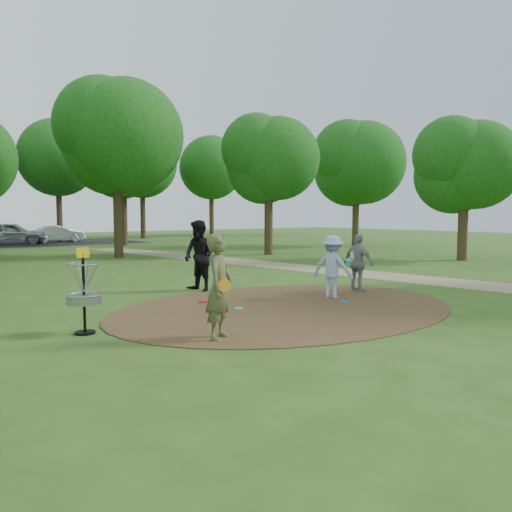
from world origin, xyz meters
TOP-DOWN VIEW (x-y plane):
  - ground at (0.00, 0.00)m, footprint 100.00×100.00m
  - dirt_clearing at (0.00, 0.00)m, footprint 8.40×8.40m
  - footpath at (6.50, 2.00)m, footprint 7.55×39.89m
  - parking_lot at (2.00, 30.00)m, footprint 14.00×8.00m
  - player_observer_with_disc at (-2.81, -1.49)m, footprint 0.78×0.74m
  - player_throwing_with_disc at (1.73, 0.29)m, footprint 1.16×1.18m
  - player_walking_with_disc at (-0.35, 3.32)m, footprint 0.89×1.06m
  - player_waiting_with_disc at (2.99, 0.55)m, footprint 0.53×0.96m
  - disc_ground_cyan at (-1.04, 0.48)m, footprint 0.22×0.22m
  - disc_ground_blue at (1.48, -0.33)m, footprint 0.22×0.22m
  - disc_ground_red at (-1.23, 1.67)m, footprint 0.22×0.22m
  - car_left at (0.14, 30.18)m, footprint 4.95×3.17m
  - car_right at (3.43, 30.57)m, footprint 3.84×1.43m
  - disc_golf_basket at (-4.50, 0.30)m, footprint 0.63×0.63m
  - tree_ring at (0.55, 9.83)m, footprint 37.46×45.10m

SIDE VIEW (x-z plane):
  - ground at x=0.00m, z-range 0.00..0.00m
  - parking_lot at x=2.00m, z-range 0.00..0.01m
  - footpath at x=6.50m, z-range 0.00..0.01m
  - dirt_clearing at x=0.00m, z-range 0.00..0.02m
  - disc_ground_cyan at x=-1.04m, z-range 0.02..0.04m
  - disc_ground_blue at x=1.48m, z-range 0.02..0.04m
  - disc_ground_red at x=-1.23m, z-range 0.02..0.04m
  - car_right at x=3.43m, z-range 0.00..1.25m
  - car_left at x=0.14m, z-range 0.00..1.57m
  - player_throwing_with_disc at x=1.73m, z-range 0.00..1.59m
  - player_waiting_with_disc at x=2.99m, z-range 0.00..1.60m
  - disc_golf_basket at x=-4.50m, z-range 0.10..1.64m
  - player_observer_with_disc at x=-2.81m, z-range 0.00..1.79m
  - player_walking_with_disc at x=-0.35m, z-range 0.00..1.96m
  - tree_ring at x=0.55m, z-range 0.75..9.62m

